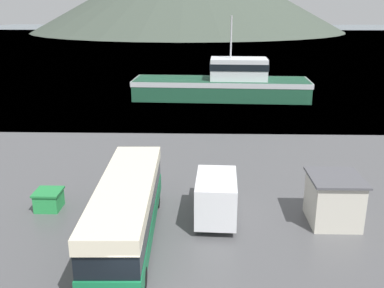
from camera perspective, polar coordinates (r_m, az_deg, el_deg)
The scene contains 7 objects.
water_surface at distance 157.08m, azimuth 0.92°, elevation 13.92°, with size 240.00×240.00×0.00m, color slate.
tour_bus at distance 20.77m, azimuth -8.65°, elevation -8.41°, with size 2.80×10.62×3.08m.
delivery_van at distance 22.99m, azimuth 3.25°, elevation -6.75°, with size 2.29×5.35×2.48m.
fishing_boat at distance 52.94m, azimuth 4.33°, elevation 8.03°, with size 21.54×6.80×9.86m.
storage_bin at distance 25.43m, azimuth -18.55°, elevation -7.05°, with size 1.46×1.50×1.09m.
dock_kiosk at distance 23.61m, azimuth 18.36°, elevation -7.02°, with size 2.68×2.92×2.57m.
small_boat at distance 57.76m, azimuth 2.78°, elevation 7.43°, with size 8.03×3.64×0.82m.
Camera 1 is at (2.12, -12.82, 10.88)m, focal length 40.00 mm.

